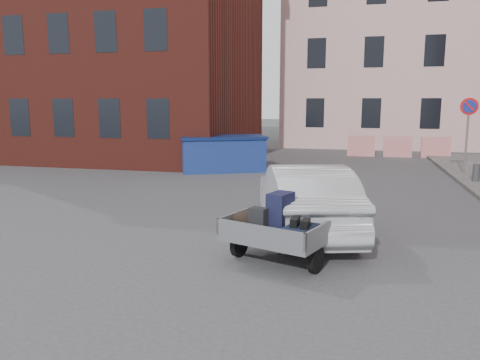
# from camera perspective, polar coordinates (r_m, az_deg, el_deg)

# --- Properties ---
(ground) EXTENTS (120.00, 120.00, 0.00)m
(ground) POSITION_cam_1_polar(r_m,az_deg,el_deg) (9.03, -0.64, -7.53)
(ground) COLOR #38383A
(ground) RESTS_ON ground
(building_brick) EXTENTS (12.00, 10.00, 14.00)m
(building_brick) POSITION_cam_1_polar(r_m,az_deg,el_deg) (24.48, -14.49, 19.56)
(building_brick) COLOR #591E16
(building_brick) RESTS_ON ground
(building_pink) EXTENTS (16.00, 8.00, 14.00)m
(building_pink) POSITION_cam_1_polar(r_m,az_deg,el_deg) (30.91, 21.71, 17.05)
(building_pink) COLOR #CB9F9C
(building_pink) RESTS_ON ground
(far_building) EXTENTS (6.00, 6.00, 8.00)m
(far_building) POSITION_cam_1_polar(r_m,az_deg,el_deg) (37.60, -22.85, 10.95)
(far_building) COLOR maroon
(far_building) RESTS_ON ground
(no_parking_sign) EXTENTS (0.60, 0.09, 2.65)m
(no_parking_sign) POSITION_cam_1_polar(r_m,az_deg,el_deg) (18.27, 26.06, 6.63)
(no_parking_sign) COLOR gray
(no_parking_sign) RESTS_ON sidewalk
(barriers) EXTENTS (4.70, 0.18, 1.00)m
(barriers) POSITION_cam_1_polar(r_m,az_deg,el_deg) (23.55, 18.68, 3.86)
(barriers) COLOR red
(barriers) RESTS_ON ground
(trailer) EXTENTS (1.88, 1.98, 1.20)m
(trailer) POSITION_cam_1_polar(r_m,az_deg,el_deg) (7.70, 4.33, -5.91)
(trailer) COLOR black
(trailer) RESTS_ON ground
(dumpster) EXTENTS (3.60, 2.83, 1.34)m
(dumpster) POSITION_cam_1_polar(r_m,az_deg,el_deg) (17.97, -2.15, 3.28)
(dumpster) COLOR navy
(dumpster) RESTS_ON ground
(silver_car) EXTENTS (2.64, 4.54, 1.41)m
(silver_car) POSITION_cam_1_polar(r_m,az_deg,el_deg) (9.61, 7.94, -2.22)
(silver_car) COLOR #ABAEB2
(silver_car) RESTS_ON ground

